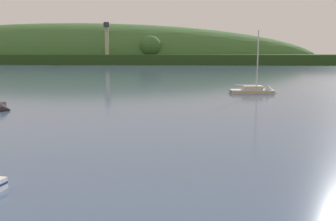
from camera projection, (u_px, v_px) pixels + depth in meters
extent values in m
cube|color=#27431B|center=(148.00, 59.00, 247.49)|extent=(426.51, 86.34, 5.49)
ellipsoid|color=#38602D|center=(70.00, 62.00, 273.97)|extent=(342.83, 100.42, 52.44)
sphere|color=#38602D|center=(151.00, 47.00, 235.33)|extent=(13.08, 13.08, 13.08)
cube|color=#4C4C51|center=(107.00, 62.00, 229.92)|extent=(5.40, 5.40, 2.00)
cylinder|color=#BCB293|center=(107.00, 41.00, 228.16)|extent=(2.20, 2.20, 21.97)
cylinder|color=#BCB293|center=(107.00, 26.00, 233.68)|extent=(3.41, 17.53, 1.21)
cube|color=#333338|center=(106.00, 25.00, 223.70)|extent=(3.40, 3.17, 2.64)
cone|color=#232328|center=(3.00, 110.00, 49.36)|extent=(2.19, 2.88, 2.77)
cube|color=#ADB2BC|center=(251.00, 93.00, 70.21)|extent=(7.49, 3.35, 1.27)
cone|color=#ADB2BC|center=(272.00, 93.00, 70.30)|extent=(1.94, 3.05, 2.99)
cube|color=gold|center=(251.00, 91.00, 70.16)|extent=(7.49, 3.38, 0.13)
cube|color=#BCB299|center=(253.00, 88.00, 70.07)|extent=(3.39, 2.22, 0.68)
cylinder|color=silver|center=(258.00, 60.00, 69.38)|extent=(0.22, 0.22, 10.32)
cylinder|color=silver|center=(246.00, 85.00, 69.97)|extent=(3.89, 0.30, 0.17)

